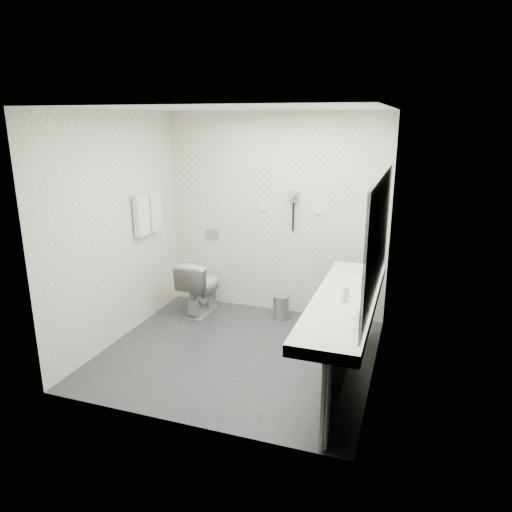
% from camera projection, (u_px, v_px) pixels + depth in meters
% --- Properties ---
extents(floor, '(2.80, 2.80, 0.00)m').
position_uv_depth(floor, '(238.00, 353.00, 5.09)').
color(floor, '#2E2E33').
rests_on(floor, ground).
extents(ceiling, '(2.80, 2.80, 0.00)m').
position_uv_depth(ceiling, '(235.00, 108.00, 4.40)').
color(ceiling, white).
rests_on(ceiling, wall_back).
extents(wall_back, '(2.80, 0.00, 2.80)m').
position_uv_depth(wall_back, '(275.00, 215.00, 5.93)').
color(wall_back, silver).
rests_on(wall_back, floor).
extents(wall_front, '(2.80, 0.00, 2.80)m').
position_uv_depth(wall_front, '(174.00, 279.00, 3.56)').
color(wall_front, silver).
rests_on(wall_front, floor).
extents(wall_left, '(0.00, 2.60, 2.60)m').
position_uv_depth(wall_left, '(117.00, 229.00, 5.18)').
color(wall_left, silver).
rests_on(wall_left, floor).
extents(wall_right, '(0.00, 2.60, 2.60)m').
position_uv_depth(wall_right, '(381.00, 252.00, 4.31)').
color(wall_right, silver).
rests_on(wall_right, floor).
extents(vanity_counter, '(0.55, 2.20, 0.10)m').
position_uv_depth(vanity_counter, '(345.00, 302.00, 4.34)').
color(vanity_counter, white).
rests_on(vanity_counter, floor).
extents(vanity_panel, '(0.03, 2.15, 0.75)m').
position_uv_depth(vanity_panel, '(345.00, 345.00, 4.45)').
color(vanity_panel, gray).
rests_on(vanity_panel, floor).
extents(vanity_post_near, '(0.06, 0.06, 0.75)m').
position_uv_depth(vanity_post_near, '(327.00, 407.00, 3.49)').
color(vanity_post_near, silver).
rests_on(vanity_post_near, floor).
extents(vanity_post_far, '(0.06, 0.06, 0.75)m').
position_uv_depth(vanity_post_far, '(362.00, 305.00, 5.38)').
color(vanity_post_far, silver).
rests_on(vanity_post_far, floor).
extents(mirror, '(0.02, 2.20, 1.05)m').
position_uv_depth(mirror, '(379.00, 235.00, 4.08)').
color(mirror, '#B2BCC6').
rests_on(mirror, wall_right).
extents(basin_near, '(0.40, 0.31, 0.05)m').
position_uv_depth(basin_near, '(332.00, 327.00, 3.74)').
color(basin_near, white).
rests_on(basin_near, vanity_counter).
extents(basin_far, '(0.40, 0.31, 0.05)m').
position_uv_depth(basin_far, '(355.00, 277.00, 4.92)').
color(basin_far, white).
rests_on(basin_far, vanity_counter).
extents(faucet_near, '(0.04, 0.04, 0.15)m').
position_uv_depth(faucet_near, '(358.00, 320.00, 3.65)').
color(faucet_near, silver).
rests_on(faucet_near, vanity_counter).
extents(faucet_far, '(0.04, 0.04, 0.15)m').
position_uv_depth(faucet_far, '(375.00, 270.00, 4.83)').
color(faucet_far, silver).
rests_on(faucet_far, vanity_counter).
extents(soap_bottle_a, '(0.06, 0.06, 0.11)m').
position_uv_depth(soap_bottle_a, '(346.00, 290.00, 4.33)').
color(soap_bottle_a, beige).
rests_on(soap_bottle_a, vanity_counter).
extents(soap_bottle_c, '(0.06, 0.06, 0.13)m').
position_uv_depth(soap_bottle_c, '(344.00, 294.00, 4.20)').
color(soap_bottle_c, beige).
rests_on(soap_bottle_c, vanity_counter).
extents(glass_left, '(0.06, 0.06, 0.10)m').
position_uv_depth(glass_left, '(364.00, 283.00, 4.52)').
color(glass_left, silver).
rests_on(glass_left, vanity_counter).
extents(toilet, '(0.42, 0.71, 0.71)m').
position_uv_depth(toilet, '(201.00, 286.00, 6.06)').
color(toilet, white).
rests_on(toilet, floor).
extents(flush_plate, '(0.18, 0.02, 0.12)m').
position_uv_depth(flush_plate, '(212.00, 234.00, 6.26)').
color(flush_plate, '#B2B5BA').
rests_on(flush_plate, wall_back).
extents(pedal_bin, '(0.25, 0.25, 0.28)m').
position_uv_depth(pedal_bin, '(281.00, 308.00, 5.93)').
color(pedal_bin, '#B2B5BA').
rests_on(pedal_bin, floor).
extents(bin_lid, '(0.20, 0.20, 0.02)m').
position_uv_depth(bin_lid, '(281.00, 296.00, 5.89)').
color(bin_lid, '#B2B5BA').
rests_on(bin_lid, pedal_bin).
extents(towel_rail, '(0.02, 0.62, 0.02)m').
position_uv_depth(towel_rail, '(146.00, 195.00, 5.58)').
color(towel_rail, silver).
rests_on(towel_rail, wall_left).
extents(towel_near, '(0.07, 0.24, 0.48)m').
position_uv_depth(towel_near, '(142.00, 215.00, 5.51)').
color(towel_near, white).
rests_on(towel_near, towel_rail).
extents(towel_far, '(0.07, 0.24, 0.48)m').
position_uv_depth(towel_far, '(154.00, 211.00, 5.77)').
color(towel_far, white).
rests_on(towel_far, towel_rail).
extents(dryer_cradle, '(0.10, 0.04, 0.14)m').
position_uv_depth(dryer_cradle, '(294.00, 197.00, 5.75)').
color(dryer_cradle, gray).
rests_on(dryer_cradle, wall_back).
extents(dryer_barrel, '(0.08, 0.14, 0.08)m').
position_uv_depth(dryer_barrel, '(292.00, 195.00, 5.68)').
color(dryer_barrel, gray).
rests_on(dryer_barrel, dryer_cradle).
extents(dryer_cord, '(0.02, 0.02, 0.35)m').
position_uv_depth(dryer_cord, '(293.00, 217.00, 5.81)').
color(dryer_cord, black).
rests_on(dryer_cord, dryer_cradle).
extents(switch_plate_a, '(0.09, 0.02, 0.09)m').
position_uv_depth(switch_plate_a, '(263.00, 207.00, 5.93)').
color(switch_plate_a, white).
rests_on(switch_plate_a, wall_back).
extents(switch_plate_b, '(0.09, 0.02, 0.09)m').
position_uv_depth(switch_plate_b, '(318.00, 210.00, 5.72)').
color(switch_plate_b, white).
rests_on(switch_plate_b, wall_back).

